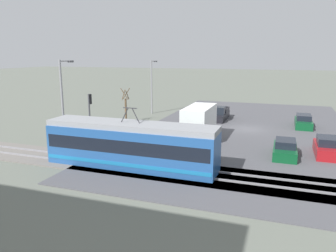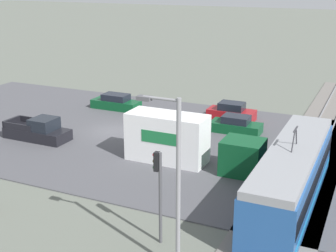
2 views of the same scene
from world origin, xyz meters
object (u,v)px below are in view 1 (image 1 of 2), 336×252
light_rail_tram (131,145)px  street_tree (126,107)px  sedan_car_0 (303,122)px  sedan_car_1 (327,148)px  pickup_truck (218,114)px  sedan_car_2 (285,149)px  street_lamp_near_crossing (152,83)px  box_truck (196,128)px  street_lamp_mid_block (63,97)px  traffic_light_pole (90,111)px

light_rail_tram → street_tree: size_ratio=3.00×
sedan_car_0 → sedan_car_1: (-1.32, 11.32, 0.04)m
pickup_truck → sedan_car_0: 10.33m
pickup_truck → sedan_car_2: (-8.27, 13.78, -0.10)m
street_tree → light_rail_tram: bearing=118.0°
light_rail_tram → sedan_car_0: light_rail_tram is taller
sedan_car_0 → sedan_car_1: 11.40m
sedan_car_1 → street_tree: bearing=163.2°
light_rail_tram → sedan_car_2: light_rail_tram is taller
street_lamp_near_crossing → sedan_car_2: bearing=139.4°
sedan_car_0 → street_tree: (20.84, 4.61, 1.31)m
box_truck → pickup_truck: size_ratio=1.79×
sedan_car_1 → street_lamp_mid_block: size_ratio=0.53×
sedan_car_0 → street_lamp_near_crossing: size_ratio=0.63×
light_rail_tram → traffic_light_pole: 8.54m
street_lamp_near_crossing → street_tree: bearing=86.5°
box_truck → traffic_light_pole: bearing=15.8°
sedan_car_1 → street_lamp_near_crossing: street_lamp_near_crossing is taller
box_truck → sedan_car_1: 11.40m
street_tree → sedan_car_0: bearing=-167.5°
traffic_light_pole → pickup_truck: bearing=-121.8°
traffic_light_pole → street_tree: (1.08, -9.65, -1.11)m
street_lamp_mid_block → box_truck: bearing=-159.4°
light_rail_tram → street_tree: (7.82, -14.70, 0.28)m
street_tree → street_lamp_mid_block: (0.64, 11.20, 2.60)m
sedan_car_1 → sedan_car_2: 3.62m
street_tree → street_lamp_mid_block: 11.52m
light_rail_tram → sedan_car_0: 23.32m
box_truck → street_tree: (10.80, -6.89, 0.35)m
box_truck → sedan_car_1: (-11.36, -0.18, -0.92)m
box_truck → street_tree: street_tree is taller
traffic_light_pole → street_lamp_mid_block: bearing=42.0°
light_rail_tram → sedan_car_1: bearing=-150.9°
sedan_car_2 → street_lamp_mid_block: street_lamp_mid_block is taller
traffic_light_pole → street_lamp_near_crossing: street_lamp_near_crossing is taller
pickup_truck → street_lamp_mid_block: 20.58m
box_truck → sedan_car_0: 15.30m
sedan_car_0 → street_lamp_near_crossing: (20.38, -2.99, 3.74)m
pickup_truck → traffic_light_pole: size_ratio=1.13×
sedan_car_2 → box_truck: bearing=-8.8°
street_tree → street_lamp_near_crossing: (-0.46, -7.60, 2.43)m
pickup_truck → street_lamp_mid_block: size_ratio=0.67×
traffic_light_pole → street_lamp_near_crossing: bearing=-88.0°
street_tree → street_lamp_mid_block: bearing=86.7°
sedan_car_1 → street_lamp_near_crossing: 26.26m
pickup_truck → sedan_car_1: 16.94m
light_rail_tram → sedan_car_0: size_ratio=2.75×
light_rail_tram → street_tree: 16.66m
sedan_car_0 → sedan_car_1: bearing=96.7°
pickup_truck → traffic_light_pole: traffic_light_pole is taller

